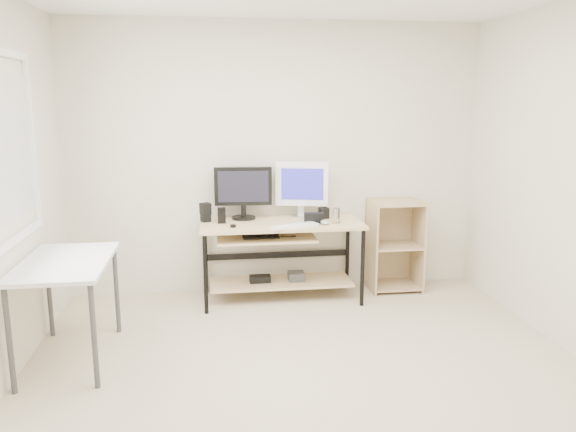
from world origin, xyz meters
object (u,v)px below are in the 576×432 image
at_px(shelf_unit, 394,244).
at_px(audio_controller, 222,216).
at_px(side_table, 66,271).
at_px(desk, 279,244).
at_px(white_imac, 302,185).
at_px(black_monitor, 243,189).

relative_size(shelf_unit, audio_controller, 6.21).
xyz_separation_m(side_table, audio_controller, (1.13, 1.08, 0.15)).
relative_size(side_table, audio_controller, 6.90).
relative_size(desk, side_table, 1.50).
relative_size(side_table, white_imac, 1.86).
bearing_deg(shelf_unit, audio_controller, -175.30).
bearing_deg(side_table, shelf_unit, 23.33).
distance_m(white_imac, audio_controller, 0.83).
distance_m(side_table, white_imac, 2.31).
height_order(desk, black_monitor, black_monitor).
bearing_deg(black_monitor, desk, -27.40).
relative_size(desk, audio_controller, 10.35).
xyz_separation_m(side_table, black_monitor, (1.34, 1.24, 0.36)).
distance_m(black_monitor, audio_controller, 0.34).
bearing_deg(side_table, white_imac, 33.25).
bearing_deg(black_monitor, audio_controller, -139.16).
xyz_separation_m(white_imac, audio_controller, (-0.77, -0.17, -0.24)).
distance_m(shelf_unit, audio_controller, 1.75).
bearing_deg(shelf_unit, black_monitor, 179.08).
xyz_separation_m(shelf_unit, audio_controller, (-1.70, -0.14, 0.37)).
height_order(shelf_unit, white_imac, white_imac).
bearing_deg(black_monitor, shelf_unit, 2.19).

